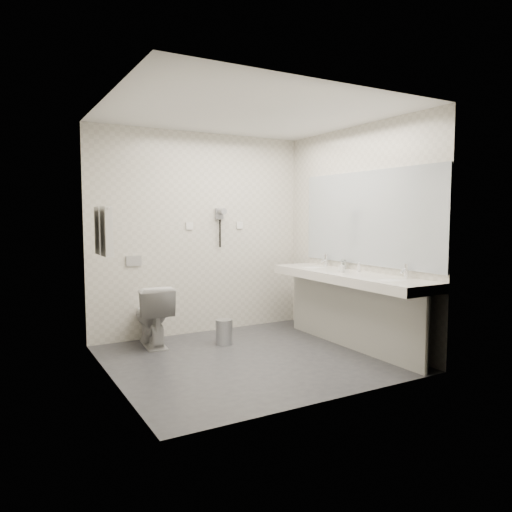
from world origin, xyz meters
TOP-DOWN VIEW (x-y plane):
  - floor at (0.00, 0.00)m, footprint 2.80×2.80m
  - ceiling at (0.00, 0.00)m, footprint 2.80×2.80m
  - wall_back at (0.00, 1.30)m, footprint 2.80×0.00m
  - wall_front at (0.00, -1.30)m, footprint 2.80×0.00m
  - wall_left at (-1.40, 0.00)m, footprint 0.00×2.60m
  - wall_right at (1.40, 0.00)m, footprint 0.00×2.60m
  - vanity_counter at (1.12, -0.20)m, footprint 0.55×2.20m
  - vanity_panel at (1.15, -0.20)m, footprint 0.03×2.15m
  - vanity_post_near at (1.18, -1.24)m, footprint 0.06×0.06m
  - vanity_post_far at (1.18, 0.84)m, footprint 0.06×0.06m
  - mirror at (1.39, -0.20)m, footprint 0.02×2.20m
  - basin_near at (1.12, -0.85)m, footprint 0.40×0.31m
  - basin_far at (1.12, 0.45)m, footprint 0.40×0.31m
  - faucet_near at (1.32, -0.85)m, footprint 0.04×0.04m
  - faucet_far at (1.32, 0.45)m, footprint 0.04×0.04m
  - soap_bottle_a at (1.08, -0.14)m, footprint 0.07×0.07m
  - soap_bottle_c at (1.29, -0.19)m, footprint 0.05×0.05m
  - glass_left at (1.32, 0.12)m, footprint 0.07×0.07m
  - glass_right at (1.31, 0.10)m, footprint 0.06×0.06m
  - toilet at (-0.73, 0.99)m, footprint 0.45×0.72m
  - flush_plate at (-0.85, 1.29)m, footprint 0.18×0.02m
  - pedal_bin at (-0.01, 0.62)m, footprint 0.26×0.26m
  - bin_lid at (-0.01, 0.62)m, footprint 0.20×0.20m
  - towel_rail at (-1.35, 0.55)m, footprint 0.02×0.62m
  - towel_near at (-1.34, 0.41)m, footprint 0.07×0.24m
  - towel_far at (-1.34, 0.69)m, footprint 0.07×0.24m
  - dryer_cradle at (0.25, 1.27)m, footprint 0.10×0.04m
  - dryer_barrel at (0.25, 1.20)m, footprint 0.08×0.14m
  - dryer_cord at (0.25, 1.26)m, footprint 0.02×0.02m
  - switch_plate_a at (-0.15, 1.29)m, footprint 0.09×0.02m
  - switch_plate_b at (0.55, 1.29)m, footprint 0.09×0.02m

SIDE VIEW (x-z plane):
  - floor at x=0.00m, z-range 0.00..0.00m
  - pedal_bin at x=-0.01m, z-range 0.00..0.27m
  - bin_lid at x=-0.01m, z-range 0.27..0.29m
  - toilet at x=-0.73m, z-range 0.00..0.70m
  - vanity_panel at x=1.15m, z-range 0.00..0.75m
  - vanity_post_near at x=1.18m, z-range 0.00..0.75m
  - vanity_post_far at x=1.18m, z-range 0.00..0.75m
  - vanity_counter at x=1.12m, z-range 0.75..0.85m
  - basin_near at x=1.12m, z-range 0.81..0.86m
  - basin_far at x=1.12m, z-range 0.81..0.86m
  - glass_right at x=1.31m, z-range 0.85..0.95m
  - soap_bottle_c at x=1.29m, z-range 0.85..0.96m
  - glass_left at x=1.32m, z-range 0.85..0.96m
  - soap_bottle_a at x=1.08m, z-range 0.85..0.96m
  - faucet_near at x=1.32m, z-range 0.85..1.00m
  - faucet_far at x=1.32m, z-range 0.85..1.00m
  - flush_plate at x=-0.85m, z-range 0.89..1.01m
  - wall_back at x=0.00m, z-range -0.15..2.65m
  - wall_front at x=0.00m, z-range -0.15..2.65m
  - wall_left at x=-1.40m, z-range -0.05..2.55m
  - wall_right at x=1.40m, z-range -0.05..2.55m
  - dryer_cord at x=0.25m, z-range 1.07..1.43m
  - towel_near at x=-1.34m, z-range 1.09..1.57m
  - towel_far at x=-1.34m, z-range 1.09..1.57m
  - switch_plate_a at x=-0.15m, z-range 1.31..1.40m
  - switch_plate_b at x=0.55m, z-range 1.31..1.40m
  - mirror at x=1.39m, z-range 0.92..1.98m
  - dryer_cradle at x=0.25m, z-range 1.43..1.57m
  - dryer_barrel at x=0.25m, z-range 1.49..1.57m
  - towel_rail at x=-1.35m, z-range 1.54..1.56m
  - ceiling at x=0.00m, z-range 2.50..2.50m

